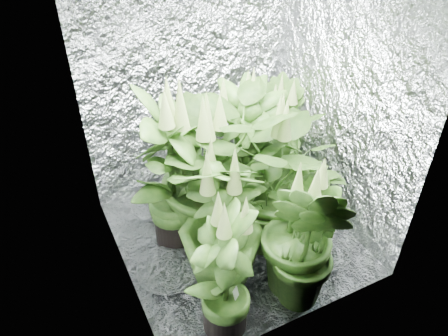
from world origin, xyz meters
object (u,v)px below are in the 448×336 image
object	(u,v)px
plant_d	(221,224)
plant_g	(304,239)
plant_a	(213,170)
plant_b	(172,173)
plant_h	(242,157)
plant_c	(275,135)
circulation_fan	(279,174)
plant_f	(225,275)
plant_e	(275,179)

from	to	relation	value
plant_d	plant_g	xyz separation A→B (m)	(0.37, -0.34, 0.02)
plant_a	plant_b	world-z (taller)	plant_b
plant_a	plant_b	xyz separation A→B (m)	(-0.28, 0.05, 0.04)
plant_h	plant_d	bearing A→B (deg)	-129.17
plant_a	plant_h	size ratio (longest dim) A/B	1.02
plant_b	plant_c	world-z (taller)	plant_b
plant_c	plant_h	bearing A→B (deg)	-149.55
plant_g	circulation_fan	bearing A→B (deg)	63.88
plant_f	plant_b	bearing A→B (deg)	89.05
plant_a	plant_h	xyz separation A→B (m)	(0.27, 0.08, -0.02)
plant_h	plant_a	bearing A→B (deg)	-163.27
plant_d	plant_e	size ratio (longest dim) A/B	0.90
plant_a	plant_f	xyz separation A→B (m)	(-0.29, -0.77, -0.11)
plant_c	plant_b	bearing A→B (deg)	-163.21
plant_e	plant_h	distance (m)	0.36
plant_b	plant_f	bearing A→B (deg)	-90.95
plant_c	circulation_fan	xyz separation A→B (m)	(-0.02, -0.14, -0.30)
plant_g	plant_a	bearing A→B (deg)	106.24
plant_g	plant_h	bearing A→B (deg)	87.03
plant_b	plant_d	world-z (taller)	plant_b
plant_g	plant_h	world-z (taller)	plant_h
plant_b	plant_c	bearing A→B (deg)	16.79
plant_g	circulation_fan	xyz separation A→B (m)	(0.48, 0.97, -0.35)
circulation_fan	plant_b	bearing A→B (deg)	-170.07
plant_b	plant_c	distance (m)	1.06
plant_c	plant_g	xyz separation A→B (m)	(-0.50, -1.12, 0.05)
plant_d	plant_f	distance (m)	0.37
plant_f	plant_h	size ratio (longest dim) A/B	0.85
plant_b	plant_a	bearing A→B (deg)	-9.51
plant_b	plant_f	size ratio (longest dim) A/B	1.30
plant_g	plant_h	size ratio (longest dim) A/B	0.91
plant_a	plant_c	world-z (taller)	plant_a
plant_a	plant_c	distance (m)	0.81
plant_c	plant_d	xyz separation A→B (m)	(-0.87, -0.77, 0.04)
plant_c	plant_d	distance (m)	1.16
plant_d	plant_g	world-z (taller)	plant_g
plant_e	plant_f	distance (m)	0.79
plant_a	plant_g	world-z (taller)	plant_a
plant_b	plant_e	world-z (taller)	plant_b
plant_g	plant_e	bearing A→B (deg)	78.69
plant_e	circulation_fan	world-z (taller)	plant_e
plant_f	plant_d	bearing A→B (deg)	66.67
plant_a	circulation_fan	size ratio (longest dim) A/B	3.38
plant_c	circulation_fan	bearing A→B (deg)	-99.37
plant_b	plant_g	size ratio (longest dim) A/B	1.21
plant_b	plant_c	xyz separation A→B (m)	(1.00, 0.30, -0.16)
plant_d	circulation_fan	distance (m)	1.11
plant_d	circulation_fan	size ratio (longest dim) A/B	2.99
plant_d	plant_e	distance (m)	0.50
plant_f	circulation_fan	bearing A→B (deg)	44.46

